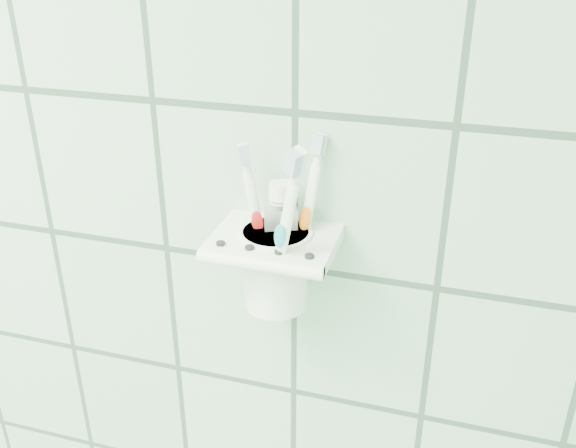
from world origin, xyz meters
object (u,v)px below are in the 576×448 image
Objects in this scene: holder_bracket at (275,243)px; toothbrush_orange at (269,219)px; toothbrush_pink at (269,222)px; toothbrush_blue at (293,224)px; cup at (276,265)px; toothpaste_tube at (281,233)px.

holder_bracket is 0.04m from toothbrush_orange.
toothbrush_blue reaches higher than toothbrush_pink.
cup is at bearing 95.16° from holder_bracket.
cup is 0.51× the size of toothbrush_pink.
toothpaste_tube is (-0.02, 0.01, -0.02)m from toothbrush_blue.
toothbrush_blue is (0.02, -0.00, 0.05)m from cup.
cup is at bearing -172.56° from toothbrush_blue.
toothbrush_orange is at bearing -126.73° from toothbrush_blue.
toothbrush_blue is at bearing -3.37° from cup.
toothbrush_orange is (-0.02, -0.02, 0.01)m from toothbrush_blue.
cup is at bearing -147.92° from toothpaste_tube.
toothbrush_orange is (-0.00, -0.02, 0.04)m from holder_bracket.
cup is at bearing -57.20° from toothbrush_pink.
toothbrush_orange reaches higher than cup.
toothpaste_tube is (0.01, 0.03, -0.03)m from toothbrush_orange.
toothpaste_tube is at bearing 165.78° from toothbrush_blue.
cup is 0.43× the size of toothbrush_orange.
toothbrush_pink is at bearing 178.00° from toothbrush_blue.
toothbrush_pink is 1.31× the size of toothpaste_tube.
toothbrush_pink is at bearing 134.00° from holder_bracket.
holder_bracket is at bearing -132.97° from toothpaste_tube.
toothpaste_tube is (0.01, 0.00, -0.01)m from toothbrush_pink.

